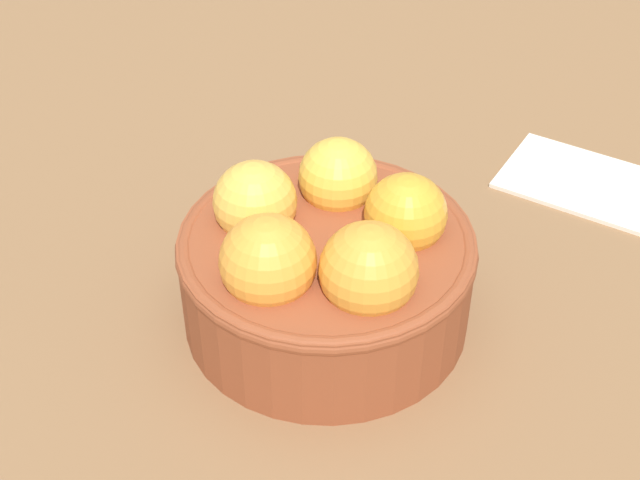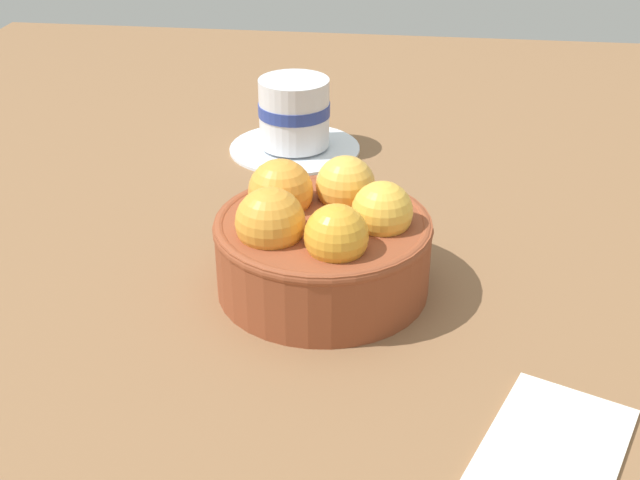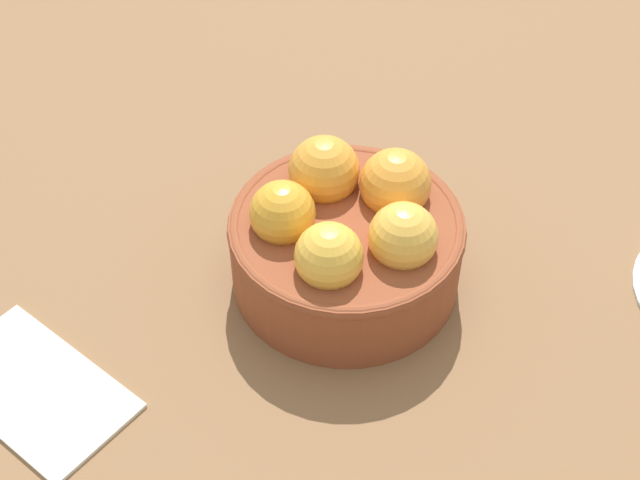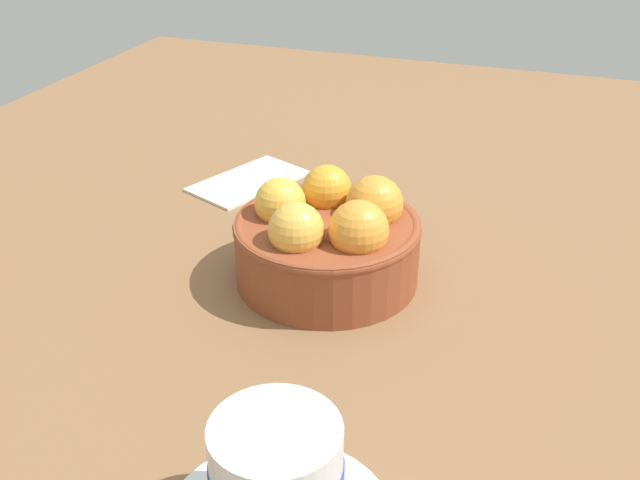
# 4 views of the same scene
# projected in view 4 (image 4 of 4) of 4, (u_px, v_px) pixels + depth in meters

# --- Properties ---
(ground_plane) EXTENTS (1.46, 1.19, 0.04)m
(ground_plane) POSITION_uv_depth(u_px,v_px,m) (327.00, 298.00, 0.67)
(ground_plane) COLOR brown
(terracotta_bowl) EXTENTS (0.16, 0.16, 0.09)m
(terracotta_bowl) POSITION_uv_depth(u_px,v_px,m) (328.00, 239.00, 0.64)
(terracotta_bowl) COLOR brown
(terracotta_bowl) RESTS_ON ground_plane
(folded_napkin) EXTENTS (0.15, 0.12, 0.01)m
(folded_napkin) POSITION_uv_depth(u_px,v_px,m) (249.00, 180.00, 0.84)
(folded_napkin) COLOR white
(folded_napkin) RESTS_ON ground_plane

